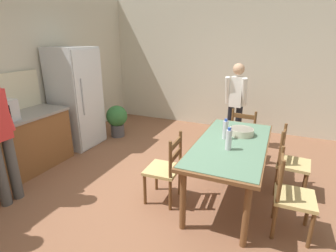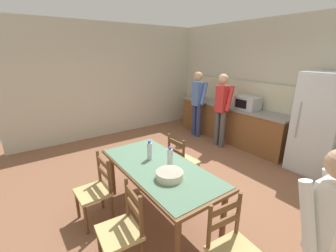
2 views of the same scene
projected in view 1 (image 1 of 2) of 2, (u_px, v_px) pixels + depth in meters
The scene contains 14 objects.
ground_plane at pixel (159, 195), 3.54m from camera, with size 8.32×8.32×0.00m, color brown.
wall_back at pixel (4, 76), 4.08m from camera, with size 6.52×0.12×2.90m, color beige.
wall_right at pixel (220, 64), 5.90m from camera, with size 0.12×5.20×2.90m, color beige.
refrigerator at pixel (76, 98), 4.93m from camera, with size 0.76×0.73×1.86m.
dining_table at pixel (231, 149), 3.30m from camera, with size 1.87×0.86×0.77m.
bottle_near_centre at pixel (229, 140), 3.03m from camera, with size 0.07×0.07×0.27m.
bottle_off_centre at pixel (225, 130), 3.36m from camera, with size 0.07×0.07×0.27m.
serving_bowl at pixel (241, 131), 3.52m from camera, with size 0.32×0.32×0.09m.
chair_side_near_left at pixel (291, 196), 2.74m from camera, with size 0.43×0.41×0.91m.
chair_side_near_right at pixel (291, 162), 3.47m from camera, with size 0.45×0.43×0.91m.
chair_side_far_left at pixel (165, 169), 3.29m from camera, with size 0.44×0.42×0.91m.
chair_head_end at pixel (244, 135), 4.45m from camera, with size 0.44×0.45×0.91m.
person_by_table at pixel (236, 101), 4.88m from camera, with size 0.29×0.41×1.58m.
potted_plant at pixel (117, 119), 5.52m from camera, with size 0.44×0.44×0.67m.
Camera 1 is at (-2.74, -1.34, 2.02)m, focal length 28.00 mm.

